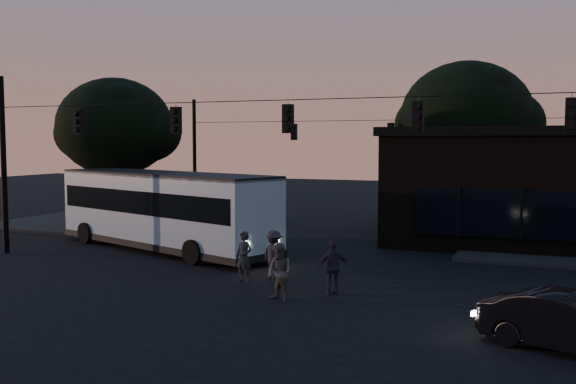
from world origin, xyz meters
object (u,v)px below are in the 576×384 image
at_px(building, 559,185).
at_px(pedestrian_b, 279,272).
at_px(car, 572,324).
at_px(pedestrian_a, 244,257).
at_px(pedestrian_d, 274,254).
at_px(bus, 164,207).
at_px(pedestrian_c, 333,267).

xyz_separation_m(building, pedestrian_b, (-7.94, -15.32, -1.84)).
bearing_deg(car, building, 20.35).
bearing_deg(building, pedestrian_a, -126.74).
height_order(pedestrian_b, pedestrian_d, pedestrian_b).
bearing_deg(bus, pedestrian_b, -18.17).
bearing_deg(pedestrian_a, pedestrian_b, -29.07).
height_order(pedestrian_a, pedestrian_b, pedestrian_a).
distance_m(building, pedestrian_b, 17.35).
height_order(pedestrian_b, pedestrian_c, pedestrian_b).
height_order(bus, pedestrian_d, bus).
bearing_deg(building, pedestrian_c, -115.76).
bearing_deg(pedestrian_d, bus, 3.71).
height_order(car, pedestrian_d, pedestrian_d).
relative_size(building, pedestrian_b, 8.88).
relative_size(car, pedestrian_a, 2.31).
distance_m(pedestrian_a, pedestrian_d, 1.18).
relative_size(pedestrian_a, pedestrian_c, 1.02).
xyz_separation_m(bus, pedestrian_a, (6.13, -4.64, -1.05)).
bearing_deg(building, pedestrian_d, -126.83).
bearing_deg(pedestrian_c, pedestrian_a, -38.85).
xyz_separation_m(bus, pedestrian_c, (9.44, -5.12, -1.06)).
height_order(bus, pedestrian_c, bus).
xyz_separation_m(car, pedestrian_a, (-10.01, 3.74, 0.21)).
bearing_deg(pedestrian_d, building, -94.81).
xyz_separation_m(pedestrian_c, pedestrian_d, (-2.62, 1.44, -0.01)).
bearing_deg(pedestrian_d, pedestrian_b, 148.13).
xyz_separation_m(car, pedestrian_b, (-7.92, 1.85, 0.20)).
xyz_separation_m(building, car, (-0.01, -17.17, -2.05)).
distance_m(pedestrian_b, pedestrian_c, 1.87).
distance_m(building, car, 17.29).
relative_size(building, pedestrian_c, 9.01).
xyz_separation_m(bus, pedestrian_b, (8.22, -6.53, -1.05)).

